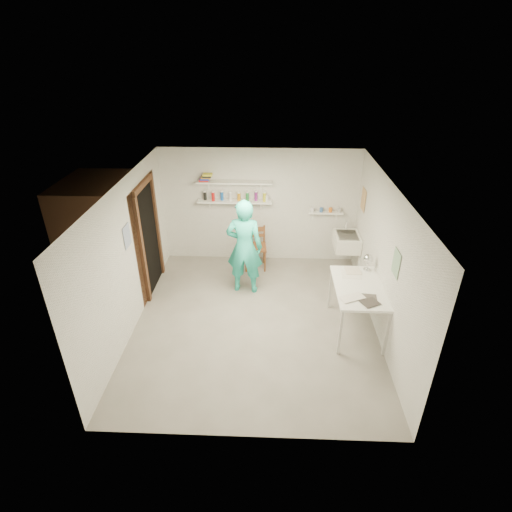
{
  "coord_description": "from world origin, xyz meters",
  "views": [
    {
      "loc": [
        0.23,
        -5.43,
        4.25
      ],
      "look_at": [
        0.0,
        0.4,
        1.05
      ],
      "focal_mm": 28.0,
      "sensor_mm": 36.0,
      "label": 1
    }
  ],
  "objects_px": {
    "man": "(244,247)",
    "wooden_chair": "(255,247)",
    "work_table": "(356,308)",
    "desk_lamp": "(368,258)",
    "wall_clock": "(244,227)",
    "belfast_sink": "(347,242)"
  },
  "relations": [
    {
      "from": "work_table",
      "to": "desk_lamp",
      "type": "relative_size",
      "value": 8.0
    },
    {
      "from": "man",
      "to": "wall_clock",
      "type": "relative_size",
      "value": 5.56
    },
    {
      "from": "work_table",
      "to": "desk_lamp",
      "type": "height_order",
      "value": "desk_lamp"
    },
    {
      "from": "belfast_sink",
      "to": "wall_clock",
      "type": "bearing_deg",
      "value": -165.73
    },
    {
      "from": "man",
      "to": "desk_lamp",
      "type": "relative_size",
      "value": 11.5
    },
    {
      "from": "belfast_sink",
      "to": "man",
      "type": "relative_size",
      "value": 0.33
    },
    {
      "from": "wall_clock",
      "to": "work_table",
      "type": "relative_size",
      "value": 0.26
    },
    {
      "from": "desk_lamp",
      "to": "wall_clock",
      "type": "bearing_deg",
      "value": 158.4
    },
    {
      "from": "man",
      "to": "belfast_sink",
      "type": "bearing_deg",
      "value": -154.77
    },
    {
      "from": "man",
      "to": "wooden_chair",
      "type": "xyz_separation_m",
      "value": [
        0.16,
        0.85,
        -0.44
      ]
    },
    {
      "from": "desk_lamp",
      "to": "man",
      "type": "bearing_deg",
      "value": 163.6
    },
    {
      "from": "belfast_sink",
      "to": "work_table",
      "type": "bearing_deg",
      "value": -93.4
    },
    {
      "from": "wooden_chair",
      "to": "work_table",
      "type": "xyz_separation_m",
      "value": [
        1.71,
        -1.98,
        -0.05
      ]
    },
    {
      "from": "wooden_chair",
      "to": "work_table",
      "type": "distance_m",
      "value": 2.62
    },
    {
      "from": "belfast_sink",
      "to": "man",
      "type": "height_order",
      "value": "man"
    },
    {
      "from": "wall_clock",
      "to": "desk_lamp",
      "type": "bearing_deg",
      "value": -16.54
    },
    {
      "from": "belfast_sink",
      "to": "desk_lamp",
      "type": "bearing_deg",
      "value": -85.76
    },
    {
      "from": "wooden_chair",
      "to": "man",
      "type": "bearing_deg",
      "value": -105.13
    },
    {
      "from": "wooden_chair",
      "to": "desk_lamp",
      "type": "bearing_deg",
      "value": -41.9
    },
    {
      "from": "man",
      "to": "wall_clock",
      "type": "xyz_separation_m",
      "value": [
        -0.02,
        0.22,
        0.3
      ]
    },
    {
      "from": "work_table",
      "to": "man",
      "type": "bearing_deg",
      "value": 149.1
    },
    {
      "from": "wall_clock",
      "to": "wooden_chair",
      "type": "xyz_separation_m",
      "value": [
        0.18,
        0.64,
        -0.74
      ]
    }
  ]
}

